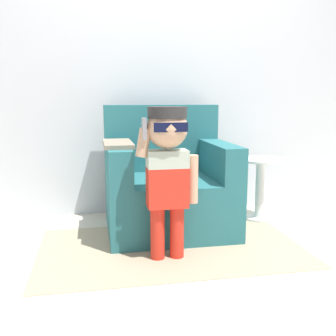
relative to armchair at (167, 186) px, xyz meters
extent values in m
plane|color=beige|center=(0.08, -0.10, -0.35)|extent=(10.00, 10.00, 0.00)
cube|color=silver|center=(0.08, 0.54, 0.95)|extent=(10.00, 0.05, 2.60)
cube|color=#286B70|center=(0.00, -0.05, -0.13)|extent=(0.95, 0.86, 0.43)
cube|color=#286B70|center=(0.00, 0.29, 0.36)|extent=(0.95, 0.18, 0.55)
cube|color=#286B70|center=(-0.39, -0.14, 0.21)|extent=(0.16, 0.68, 0.27)
cube|color=#286B70|center=(0.40, -0.14, 0.21)|extent=(0.16, 0.68, 0.27)
cube|color=gray|center=(-0.39, -0.14, 0.36)|extent=(0.20, 0.47, 0.03)
cylinder|color=red|center=(-0.18, -0.61, -0.17)|extent=(0.09, 0.09, 0.35)
cylinder|color=red|center=(-0.05, -0.61, -0.17)|extent=(0.09, 0.09, 0.35)
cube|color=red|center=(-0.11, -0.61, 0.13)|extent=(0.26, 0.15, 0.26)
cube|color=#B7C6B2|center=(-0.11, -0.61, 0.31)|extent=(0.26, 0.15, 0.11)
sphere|color=tan|center=(-0.11, -0.61, 0.51)|extent=(0.26, 0.26, 0.26)
cylinder|color=#2D2D2D|center=(-0.11, -0.61, 0.60)|extent=(0.24, 0.24, 0.07)
cube|color=#2D2D2D|center=(-0.11, -0.49, 0.58)|extent=(0.15, 0.12, 0.01)
cube|color=#0F1433|center=(-0.11, -0.72, 0.52)|extent=(0.21, 0.01, 0.06)
cylinder|color=tan|center=(0.05, -0.61, 0.18)|extent=(0.07, 0.07, 0.31)
cylinder|color=tan|center=(-0.26, -0.61, 0.42)|extent=(0.10, 0.07, 0.19)
cube|color=gray|center=(-0.26, -0.62, 0.51)|extent=(0.02, 0.07, 0.13)
cylinder|color=white|center=(0.83, 0.08, -0.34)|extent=(0.26, 0.26, 0.02)
cylinder|color=white|center=(0.83, 0.08, -0.09)|extent=(0.07, 0.07, 0.51)
cylinder|color=white|center=(0.83, 0.08, 0.17)|extent=(0.40, 0.40, 0.02)
cube|color=tan|center=(-0.06, -0.44, -0.34)|extent=(1.82, 1.07, 0.01)
camera|label=1|loc=(-0.57, -3.00, 0.69)|focal=42.00mm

